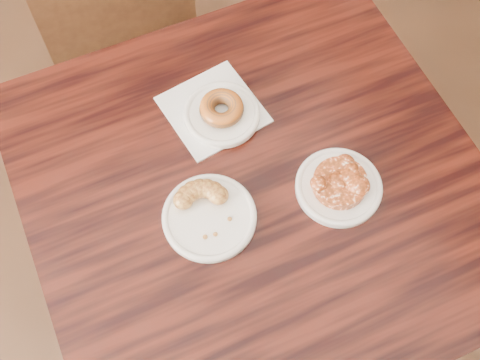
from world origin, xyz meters
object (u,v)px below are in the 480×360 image
chair_far (110,13)px  glazed_donut (222,108)px  cafe_table (253,252)px  cruller_fragment (209,212)px  apple_fritter (340,182)px

chair_far → glazed_donut: (0.03, -0.64, 0.33)m
chair_far → cafe_table: bearing=95.8°
cafe_table → chair_far: size_ratio=0.95×
glazed_donut → cruller_fragment: 0.22m
cafe_table → cruller_fragment: size_ratio=6.97×
chair_far → apple_fritter: 0.95m
cafe_table → apple_fritter: 0.43m
cafe_table → cruller_fragment: 0.42m
chair_far → cruller_fragment: chair_far is taller
chair_far → apple_fritter: size_ratio=6.53×
apple_fritter → cafe_table: bearing=148.0°
apple_fritter → glazed_donut: bearing=115.5°
chair_far → glazed_donut: bearing=97.3°
glazed_donut → apple_fritter: bearing=-64.5°
glazed_donut → apple_fritter: size_ratio=0.64×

